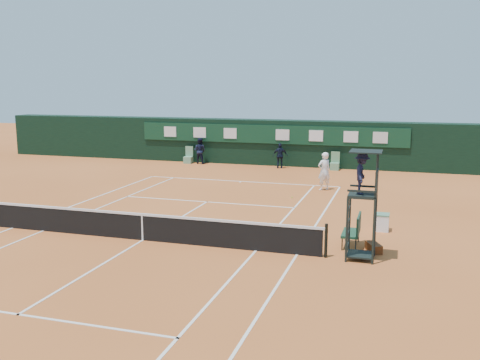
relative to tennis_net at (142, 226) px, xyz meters
name	(u,v)px	position (x,y,z in m)	size (l,w,h in m)	color
ground	(143,240)	(0.00, 0.00, -0.51)	(90.00, 90.00, 0.00)	#C7672F
court_lines	(143,240)	(0.00, 0.00, -0.50)	(11.05, 23.85, 0.01)	white
tennis_net	(142,226)	(0.00, 0.00, 0.00)	(12.90, 0.10, 1.10)	black
back_wall	(271,142)	(0.00, 18.74, 1.00)	(40.00, 1.65, 3.00)	black
linesman_chair_left	(188,159)	(-5.50, 17.48, -0.19)	(0.55, 0.50, 1.15)	#649875
linesman_chair_right	(335,165)	(4.50, 17.48, -0.19)	(0.55, 0.50, 1.15)	#61956E
umpire_chair	(363,182)	(7.44, 0.16, 1.95)	(0.96, 0.95, 3.42)	black
player_bench	(354,229)	(7.14, 1.45, 0.09)	(0.56, 1.20, 1.10)	#183E27
tennis_bag	(374,247)	(7.82, 1.06, -0.37)	(0.33, 0.75, 0.28)	black
cooler	(381,222)	(7.94, 3.75, -0.18)	(0.57, 0.57, 0.65)	white
tennis_ball	(292,197)	(3.60, 8.41, -0.47)	(0.07, 0.07, 0.07)	#B5D732
player	(324,171)	(4.76, 10.85, 0.47)	(0.72, 0.47, 1.96)	white
ball_kid_left	(200,151)	(-4.68, 17.53, 0.37)	(0.85, 0.67, 1.76)	black
ball_kid_right	(280,156)	(1.02, 17.17, 0.31)	(0.96, 0.40, 1.64)	black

